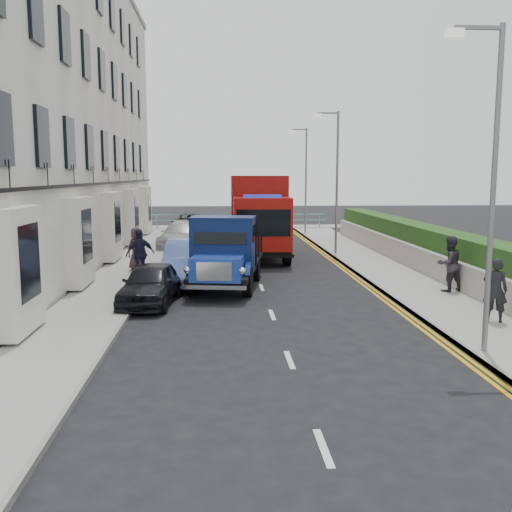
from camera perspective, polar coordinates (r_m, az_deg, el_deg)
name	(u,v)px	position (r m, az deg, el deg)	size (l,w,h in m)	color
ground	(280,334)	(14.37, 2.37, -7.83)	(120.00, 120.00, 0.00)	black
pavement_west	(126,273)	(23.36, -12.84, -1.68)	(2.40, 38.00, 0.12)	gray
pavement_east	(384,270)	(24.05, 12.71, -1.40)	(2.60, 38.00, 0.12)	gray
promenade	(239,227)	(42.94, -1.75, 2.89)	(30.00, 2.50, 0.12)	gray
sea_plane	(230,206)	(73.86, -2.61, 5.01)	(120.00, 120.00, 0.00)	slate
terrace_west	(39,102)	(28.09, -20.89, 14.16)	(6.31, 30.20, 14.25)	white
garden_east	(430,250)	(24.54, 17.05, 0.61)	(1.45, 28.00, 1.75)	#B2AD9E
seafront_railing	(239,221)	(42.10, -1.72, 3.50)	(13.00, 0.08, 1.11)	#59B2A5
lamp_near	(489,172)	(13.04, 22.24, 7.74)	(1.23, 0.18, 7.00)	slate
lamp_mid	(335,174)	(28.31, 7.87, 8.12)	(1.23, 0.18, 7.00)	slate
lamp_far	(304,174)	(38.16, 4.83, 8.14)	(1.23, 0.18, 7.00)	slate
bedford_lorry	(224,257)	(19.46, -3.24, -0.14)	(2.85, 5.55, 2.52)	black
red_lorry	(258,214)	(27.76, 0.23, 4.25)	(2.65, 7.52, 3.92)	black
parked_car_front	(151,284)	(17.80, -10.50, -2.75)	(1.51, 3.75, 1.28)	black
parked_car_mid	(189,262)	(21.01, -6.74, -0.62)	(1.66, 4.75, 1.57)	#617FD1
parked_car_rear	(181,235)	(31.28, -7.48, 2.08)	(1.98, 4.86, 1.41)	#B3B5B9
seafront_car_left	(190,222)	(40.13, -6.57, 3.35)	(2.21, 4.79, 1.33)	black
seafront_car_right	(249,223)	(37.97, -0.67, 3.30)	(1.84, 4.57, 1.56)	silver
pedestrian_east_near	(495,290)	(16.16, 22.81, -3.16)	(0.62, 0.40, 1.69)	black
pedestrian_east_far	(449,264)	(19.86, 18.77, -0.74)	(0.90, 0.70, 1.84)	#2C2730
pedestrian_west_near	(140,254)	(21.49, -11.50, 0.19)	(1.09, 0.45, 1.86)	#1C1E34
pedestrian_west_far	(137,249)	(23.53, -11.85, 0.71)	(0.85, 0.55, 1.74)	#382A28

